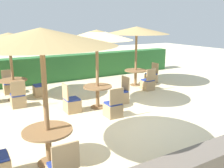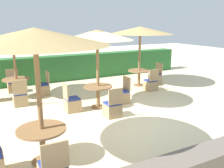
{
  "view_description": "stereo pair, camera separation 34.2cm",
  "coord_description": "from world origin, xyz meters",
  "px_view_note": "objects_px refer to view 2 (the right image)",
  "views": [
    {
      "loc": [
        -3.86,
        -5.97,
        2.8
      ],
      "look_at": [
        0.0,
        0.6,
        0.9
      ],
      "focal_mm": 40.0,
      "sensor_mm": 36.0,
      "label": 1
    },
    {
      "loc": [
        -3.56,
        -6.14,
        2.8
      ],
      "look_at": [
        0.0,
        0.6,
        0.9
      ],
      "focal_mm": 40.0,
      "sensor_mm": 36.0,
      "label": 2
    }
  ],
  "objects_px": {
    "round_table_center": "(98,91)",
    "patio_chair_center_east": "(122,96)",
    "round_table_front_left": "(42,136)",
    "patio_chair_back_right_south": "(151,84)",
    "patio_chair_back_left_south": "(20,98)",
    "parasol_center": "(97,35)",
    "patio_chair_back_right_east": "(155,78)",
    "patio_chair_back_left_east": "(43,88)",
    "patio_chair_back_left_north": "(14,86)",
    "parasol_back_right": "(140,31)",
    "round_table_back_right": "(139,74)",
    "patio_chair_center_south": "(113,108)",
    "round_table_back_left": "(17,83)",
    "patio_chair_center_west": "(72,103)",
    "parasol_front_left": "(35,37)",
    "parasol_back_left": "(12,37)"
  },
  "relations": [
    {
      "from": "round_table_center",
      "to": "patio_chair_center_east",
      "type": "bearing_deg",
      "value": 2.43
    },
    {
      "from": "round_table_front_left",
      "to": "patio_chair_back_right_south",
      "type": "height_order",
      "value": "patio_chair_back_right_south"
    },
    {
      "from": "round_table_front_left",
      "to": "patio_chair_back_left_south",
      "type": "bearing_deg",
      "value": 88.13
    },
    {
      "from": "parasol_center",
      "to": "patio_chair_back_right_east",
      "type": "height_order",
      "value": "parasol_center"
    },
    {
      "from": "patio_chair_back_left_east",
      "to": "patio_chair_back_left_north",
      "type": "height_order",
      "value": "same"
    },
    {
      "from": "patio_chair_back_left_north",
      "to": "parasol_back_right",
      "type": "distance_m",
      "value": 5.78
    },
    {
      "from": "parasol_center",
      "to": "patio_chair_back_left_south",
      "type": "distance_m",
      "value": 3.43
    },
    {
      "from": "patio_chair_back_left_south",
      "to": "round_table_back_right",
      "type": "bearing_deg",
      "value": 4.65
    },
    {
      "from": "patio_chair_center_south",
      "to": "patio_chair_back_right_south",
      "type": "bearing_deg",
      "value": 33.93
    },
    {
      "from": "round_table_front_left",
      "to": "patio_chair_back_left_north",
      "type": "height_order",
      "value": "patio_chair_back_left_north"
    },
    {
      "from": "round_table_back_left",
      "to": "patio_chair_back_right_east",
      "type": "bearing_deg",
      "value": -4.66
    },
    {
      "from": "parasol_center",
      "to": "patio_chair_back_right_south",
      "type": "xyz_separation_m",
      "value": [
        2.85,
        0.92,
        -2.13
      ]
    },
    {
      "from": "patio_chair_back_left_north",
      "to": "parasol_back_right",
      "type": "relative_size",
      "value": 0.33
    },
    {
      "from": "patio_chair_center_south",
      "to": "patio_chair_back_left_east",
      "type": "relative_size",
      "value": 1.0
    },
    {
      "from": "patio_chair_back_left_south",
      "to": "patio_chair_back_right_south",
      "type": "bearing_deg",
      "value": -5.56
    },
    {
      "from": "patio_chair_back_left_east",
      "to": "round_table_front_left",
      "type": "bearing_deg",
      "value": 167.09
    },
    {
      "from": "round_table_front_left",
      "to": "patio_chair_back_right_east",
      "type": "xyz_separation_m",
      "value": [
        6.23,
        4.4,
        -0.3
      ]
    },
    {
      "from": "patio_chair_center_west",
      "to": "round_table_back_right",
      "type": "bearing_deg",
      "value": 115.37
    },
    {
      "from": "round_table_front_left",
      "to": "round_table_back_left",
      "type": "xyz_separation_m",
      "value": [
        0.16,
        4.9,
        0.02
      ]
    },
    {
      "from": "patio_chair_back_left_east",
      "to": "round_table_center",
      "type": "bearing_deg",
      "value": -151.26
    },
    {
      "from": "parasol_front_left",
      "to": "round_table_front_left",
      "type": "distance_m",
      "value": 1.97
    },
    {
      "from": "patio_chair_back_right_east",
      "to": "round_table_front_left",
      "type": "bearing_deg",
      "value": 125.24
    },
    {
      "from": "patio_chair_center_west",
      "to": "patio_chair_back_left_north",
      "type": "relative_size",
      "value": 1.0
    },
    {
      "from": "patio_chair_back_right_south",
      "to": "patio_chair_back_right_east",
      "type": "relative_size",
      "value": 1.0
    },
    {
      "from": "patio_chair_center_west",
      "to": "patio_chair_center_east",
      "type": "bearing_deg",
      "value": 89.83
    },
    {
      "from": "patio_chair_center_east",
      "to": "parasol_back_right",
      "type": "height_order",
      "value": "parasol_back_right"
    },
    {
      "from": "round_table_front_left",
      "to": "round_table_back_left",
      "type": "relative_size",
      "value": 0.99
    },
    {
      "from": "patio_chair_center_south",
      "to": "patio_chair_center_east",
      "type": "height_order",
      "value": "same"
    },
    {
      "from": "patio_chair_back_left_south",
      "to": "patio_chair_back_right_south",
      "type": "height_order",
      "value": "same"
    },
    {
      "from": "parasol_front_left",
      "to": "patio_chair_back_left_south",
      "type": "relative_size",
      "value": 3.01
    },
    {
      "from": "round_table_front_left",
      "to": "patio_chair_center_south",
      "type": "height_order",
      "value": "patio_chair_center_south"
    },
    {
      "from": "round_table_back_right",
      "to": "patio_chair_back_left_east",
      "type": "bearing_deg",
      "value": 172.88
    },
    {
      "from": "parasol_back_right",
      "to": "patio_chair_back_right_south",
      "type": "xyz_separation_m",
      "value": [
        -0.01,
        -0.92,
        -2.18
      ]
    },
    {
      "from": "parasol_center",
      "to": "round_table_back_left",
      "type": "distance_m",
      "value": 3.73
    },
    {
      "from": "parasol_back_right",
      "to": "patio_chair_back_left_east",
      "type": "bearing_deg",
      "value": 172.88
    },
    {
      "from": "round_table_center",
      "to": "patio_chair_back_left_north",
      "type": "xyz_separation_m",
      "value": [
        -2.27,
        3.32,
        -0.3
      ]
    },
    {
      "from": "patio_chair_center_west",
      "to": "patio_chair_back_right_south",
      "type": "distance_m",
      "value": 3.86
    },
    {
      "from": "parasol_center",
      "to": "patio_chair_center_south",
      "type": "height_order",
      "value": "parasol_center"
    },
    {
      "from": "round_table_back_right",
      "to": "patio_chair_back_left_south",
      "type": "bearing_deg",
      "value": -175.35
    },
    {
      "from": "parasol_front_left",
      "to": "round_table_back_left",
      "type": "distance_m",
      "value": 5.27
    },
    {
      "from": "parasol_front_left",
      "to": "round_table_back_right",
      "type": "xyz_separation_m",
      "value": [
        5.29,
        4.38,
        -1.99
      ]
    },
    {
      "from": "parasol_back_left",
      "to": "round_table_center",
      "type": "bearing_deg",
      "value": -46.16
    },
    {
      "from": "patio_chair_back_left_east",
      "to": "round_table_back_left",
      "type": "bearing_deg",
      "value": 90.33
    },
    {
      "from": "round_table_front_left",
      "to": "parasol_back_left",
      "type": "relative_size",
      "value": 0.39
    },
    {
      "from": "patio_chair_center_south",
      "to": "patio_chair_back_right_south",
      "type": "height_order",
      "value": "same"
    },
    {
      "from": "patio_chair_center_west",
      "to": "patio_chair_center_south",
      "type": "relative_size",
      "value": 1.0
    },
    {
      "from": "parasol_back_left",
      "to": "patio_chair_back_right_east",
      "type": "distance_m",
      "value": 6.41
    },
    {
      "from": "patio_chair_back_left_east",
      "to": "parasol_back_right",
      "type": "xyz_separation_m",
      "value": [
        4.16,
        -0.52,
        2.18
      ]
    },
    {
      "from": "patio_chair_back_right_east",
      "to": "patio_chair_back_left_south",
      "type": "bearing_deg",
      "value": 94.12
    },
    {
      "from": "patio_chair_back_left_north",
      "to": "round_table_back_right",
      "type": "distance_m",
      "value": 5.36
    }
  ]
}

